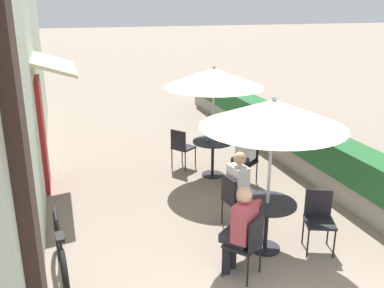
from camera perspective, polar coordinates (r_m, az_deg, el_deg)
name	(u,v)px	position (r m, az deg, el deg)	size (l,w,h in m)	color
cafe_facade_wall	(29,75)	(8.73, -20.95, 8.54)	(0.98, 11.86, 4.20)	#B2C1AD
planter_hedge	(274,130)	(10.29, 10.90, 1.90)	(0.60, 10.86, 1.01)	gray
patio_table_near	(267,215)	(6.21, 9.94, -9.28)	(0.81, 0.81, 0.74)	black
patio_umbrella_near	(273,113)	(5.69, 10.76, 4.03)	(1.95, 1.95, 2.26)	#B7B7BC
cafe_chair_near_left	(248,242)	(5.60, 7.45, -12.80)	(0.56, 0.56, 0.87)	black
seated_patron_near_left	(240,227)	(5.56, 6.48, -10.99)	(0.50, 0.51, 1.25)	#23232D
cafe_chair_near_right	(319,216)	(6.42, 16.57, -9.16)	(0.52, 0.52, 0.87)	black
cafe_chair_near_back	(234,197)	(6.73, 5.65, -7.09)	(0.46, 0.46, 0.87)	black
seated_patron_near_back	(241,186)	(6.72, 6.51, -5.58)	(0.44, 0.38, 1.25)	#23232D
coffee_cup_near	(259,203)	(5.99, 8.90, -7.76)	(0.07, 0.07, 0.09)	#B73D3D
patio_table_mid	(213,150)	(8.69, 2.77, -0.80)	(0.81, 0.81, 0.74)	black
patio_umbrella_mid	(214,78)	(8.32, 2.93, 8.85)	(1.95, 1.95, 2.26)	#B7B7BC
cafe_chair_mid_left	(247,158)	(8.40, 7.30, -1.86)	(0.56, 0.56, 0.87)	black
seated_patron_mid_left	(244,151)	(8.25, 6.96, -0.97)	(0.51, 0.49, 1.25)	#23232D
cafe_chair_mid_right	(181,145)	(9.05, -1.42, -0.19)	(0.56, 0.56, 0.87)	black
coffee_cup_mid	(208,139)	(8.63, 2.09, 0.73)	(0.07, 0.07, 0.09)	teal
bicycle_leaning	(61,254)	(5.85, -17.07, -13.86)	(0.17, 1.71, 0.78)	black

